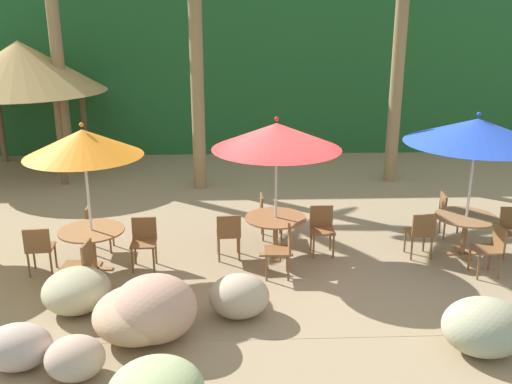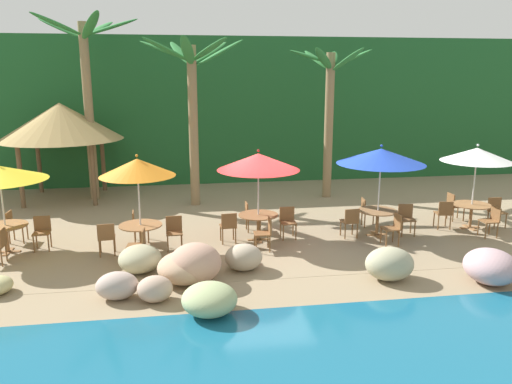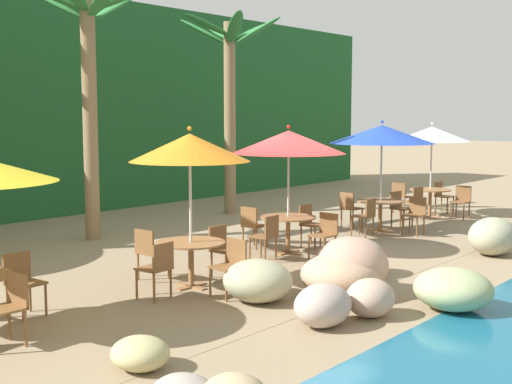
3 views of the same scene
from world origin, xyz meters
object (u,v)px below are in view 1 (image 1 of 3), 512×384
at_px(umbrella_red, 277,136).
at_px(chair_blue_right, 492,247).
at_px(chair_blue_inland, 448,212).
at_px(palapa_hut, 20,67).
at_px(chair_blue_seaward, 512,228).
at_px(palm_tree_nearest, 53,8).
at_px(chair_orange_seaward, 144,239).
at_px(palm_tree_second, 195,22).
at_px(chair_orange_left, 39,247).
at_px(chair_red_seaward, 322,226).
at_px(chair_blue_left, 421,231).
at_px(dining_table_blue, 466,223).
at_px(dining_table_orange, 92,237).
at_px(dining_table_red, 276,224).
at_px(umbrella_orange, 83,143).
at_px(chair_orange_right, 81,264).
at_px(chair_red_right, 283,248).
at_px(chair_red_left, 229,233).
at_px(palm_tree_third, 400,37).
at_px(chair_orange_inland, 96,224).
at_px(umbrella_blue, 477,131).
at_px(chair_red_inland, 267,213).

xyz_separation_m(umbrella_red, chair_blue_right, (3.53, -0.94, -1.70)).
relative_size(chair_blue_inland, palapa_hut, 0.20).
distance_m(chair_blue_seaward, palm_tree_nearest, 11.74).
relative_size(chair_orange_seaward, palm_tree_second, 0.15).
bearing_deg(chair_orange_left, chair_red_seaward, 8.75).
bearing_deg(chair_orange_seaward, chair_blue_left, 1.82).
distance_m(chair_orange_left, dining_table_blue, 7.42).
distance_m(dining_table_orange, palm_tree_nearest, 7.46).
relative_size(dining_table_red, dining_table_blue, 1.00).
relative_size(umbrella_orange, chair_red_seaward, 2.95).
distance_m(dining_table_orange, chair_blue_left, 5.72).
bearing_deg(chair_blue_right, chair_red_seaward, 159.00).
distance_m(chair_orange_right, palm_tree_nearest, 8.23).
height_order(chair_red_right, chair_blue_inland, same).
bearing_deg(palapa_hut, chair_orange_right, -66.30).
relative_size(umbrella_red, chair_red_left, 2.93).
distance_m(chair_red_right, palm_tree_second, 6.37).
distance_m(dining_table_red, palm_tree_third, 6.47).
relative_size(dining_table_orange, chair_blue_inland, 1.26).
relative_size(chair_orange_inland, chair_orange_right, 1.00).
distance_m(chair_orange_inland, chair_red_right, 3.55).
height_order(dining_table_orange, umbrella_red, umbrella_red).
bearing_deg(palm_tree_third, palm_tree_second, -174.98).
relative_size(umbrella_orange, palm_tree_third, 0.47).
xyz_separation_m(chair_red_left, umbrella_blue, (4.26, 0.06, 1.77)).
bearing_deg(chair_red_left, chair_blue_inland, 12.10).
relative_size(chair_orange_left, chair_blue_seaward, 1.00).
xyz_separation_m(umbrella_red, chair_blue_seaward, (4.28, -0.12, -1.70)).
distance_m(umbrella_orange, chair_red_left, 2.89).
relative_size(chair_orange_right, umbrella_blue, 0.33).
bearing_deg(chair_blue_seaward, chair_orange_right, -170.60).
bearing_deg(palapa_hut, chair_orange_seaward, -57.34).
relative_size(chair_orange_inland, palapa_hut, 0.20).
bearing_deg(umbrella_blue, chair_blue_right, -82.50).
distance_m(umbrella_orange, dining_table_orange, 1.62).
bearing_deg(umbrella_blue, chair_orange_inland, 176.19).
bearing_deg(chair_blue_right, umbrella_blue, 97.50).
relative_size(chair_red_seaward, chair_blue_seaward, 1.00).
height_order(chair_red_inland, dining_table_blue, chair_red_inland).
relative_size(chair_blue_seaward, palapa_hut, 0.20).
xyz_separation_m(chair_blue_inland, palm_tree_nearest, (-8.64, 4.90, 3.79)).
bearing_deg(palm_tree_nearest, chair_red_right, -50.98).
bearing_deg(dining_table_blue, chair_red_right, -167.22).
bearing_deg(umbrella_blue, chair_red_right, -167.22).
distance_m(dining_table_blue, palm_tree_nearest, 11.01).
relative_size(dining_table_orange, chair_orange_left, 1.26).
distance_m(umbrella_blue, chair_blue_left, 1.97).
relative_size(umbrella_red, palm_tree_third, 0.47).
relative_size(chair_orange_inland, chair_red_left, 1.00).
height_order(umbrella_red, chair_red_inland, umbrella_red).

